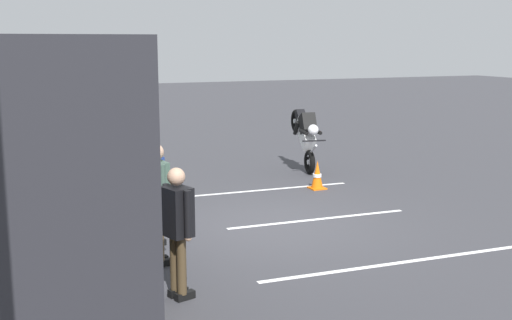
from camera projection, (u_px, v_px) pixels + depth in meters
ground_plane at (266, 224)px, 11.64m from camera, size 80.00×80.00×0.00m
spectator_far_left at (177, 222)px, 8.08m from camera, size 0.57×0.39×1.69m
spectator_left at (157, 194)px, 9.30m from camera, size 0.58×0.34×1.79m
spectator_centre at (152, 184)px, 10.23m from camera, size 0.57×0.38×1.69m
spectator_right at (122, 173)px, 11.21m from camera, size 0.58×0.37×1.65m
parked_motorcycle_silver at (132, 296)px, 7.07m from camera, size 2.05×0.58×0.99m
stunt_motorcycle at (305, 133)px, 16.20m from camera, size 2.05×0.67×1.60m
traffic_cone at (317, 175)px, 14.36m from camera, size 0.34×0.34×0.63m
bay_line_a at (402, 262)px, 9.59m from camera, size 0.25×4.56×0.01m
bay_line_b at (318, 219)px, 11.94m from camera, size 0.22×3.54×0.01m
bay_line_c at (263, 190)px, 14.28m from camera, size 0.23×4.03×0.01m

